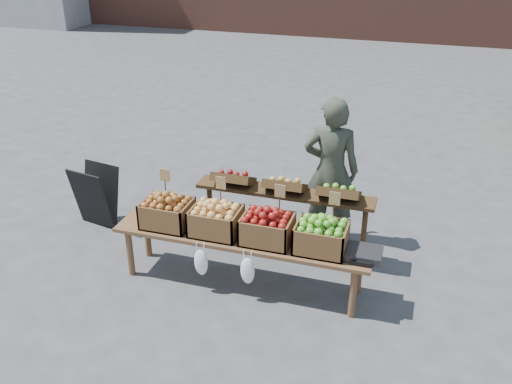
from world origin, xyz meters
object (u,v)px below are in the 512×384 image
(vendor, at_px, (331,171))
(crate_red_apples, at_px, (267,229))
(chalkboard_sign, at_px, (96,196))
(crate_golden_apples, at_px, (167,213))
(crate_green_apples, at_px, (321,238))
(display_bench, at_px, (242,260))
(weighing_scale, at_px, (364,254))
(back_table, at_px, (284,213))
(crate_russet_pears, at_px, (216,221))

(vendor, height_order, crate_red_apples, vendor)
(vendor, distance_m, chalkboard_sign, 2.91)
(crate_golden_apples, distance_m, crate_green_apples, 1.65)
(chalkboard_sign, xyz_separation_m, crate_green_apples, (2.96, -0.66, 0.31))
(display_bench, xyz_separation_m, weighing_scale, (1.25, 0.00, 0.33))
(chalkboard_sign, xyz_separation_m, crate_golden_apples, (1.31, -0.66, 0.31))
(crate_golden_apples, bearing_deg, back_table, 33.50)
(back_table, xyz_separation_m, display_bench, (-0.26, -0.72, -0.24))
(crate_red_apples, xyz_separation_m, crate_green_apples, (0.55, 0.00, 0.00))
(back_table, height_order, display_bench, back_table)
(chalkboard_sign, xyz_separation_m, crate_russet_pears, (1.86, -0.66, 0.31))
(crate_golden_apples, bearing_deg, chalkboard_sign, 153.28)
(vendor, relative_size, crate_russet_pears, 3.53)
(display_bench, bearing_deg, chalkboard_sign, 162.85)
(vendor, bearing_deg, weighing_scale, 108.81)
(display_bench, height_order, weighing_scale, weighing_scale)
(back_table, bearing_deg, crate_red_apples, -89.04)
(back_table, relative_size, crate_green_apples, 4.20)
(weighing_scale, bearing_deg, vendor, 115.08)
(back_table, distance_m, crate_red_apples, 0.74)
(chalkboard_sign, height_order, crate_red_apples, crate_red_apples)
(back_table, distance_m, weighing_scale, 1.23)
(vendor, xyz_separation_m, crate_russet_pears, (-0.95, -1.22, -0.17))
(back_table, distance_m, crate_russet_pears, 0.92)
(display_bench, xyz_separation_m, crate_green_apples, (0.82, 0.00, 0.42))
(crate_golden_apples, relative_size, crate_russet_pears, 1.00)
(crate_red_apples, bearing_deg, back_table, 90.96)
(back_table, bearing_deg, crate_golden_apples, -146.50)
(vendor, xyz_separation_m, chalkboard_sign, (-2.81, -0.56, -0.48))
(crate_russet_pears, xyz_separation_m, weighing_scale, (1.52, 0.00, -0.10))
(chalkboard_sign, bearing_deg, crate_russet_pears, -9.47)
(vendor, distance_m, crate_green_apples, 1.24)
(vendor, distance_m, display_bench, 1.52)
(chalkboard_sign, distance_m, crate_red_apples, 2.51)
(chalkboard_sign, relative_size, crate_green_apples, 1.59)
(crate_russet_pears, xyz_separation_m, crate_red_apples, (0.55, 0.00, 0.00))
(crate_red_apples, xyz_separation_m, weighing_scale, (0.97, 0.00, -0.10))
(chalkboard_sign, relative_size, crate_russet_pears, 1.59)
(crate_green_apples, xyz_separation_m, weighing_scale, (0.43, 0.00, -0.10))
(chalkboard_sign, xyz_separation_m, weighing_scale, (3.38, -0.66, 0.21))
(display_bench, distance_m, crate_golden_apples, 0.93)
(weighing_scale, bearing_deg, crate_russet_pears, 180.00)
(crate_red_apples, bearing_deg, chalkboard_sign, 164.71)
(back_table, bearing_deg, display_bench, -110.06)
(crate_green_apples, relative_size, weighing_scale, 1.47)
(crate_red_apples, bearing_deg, vendor, 71.71)
(vendor, height_order, weighing_scale, vendor)
(weighing_scale, bearing_deg, crate_golden_apples, 180.00)
(chalkboard_sign, relative_size, display_bench, 0.29)
(back_table, relative_size, crate_russet_pears, 4.20)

